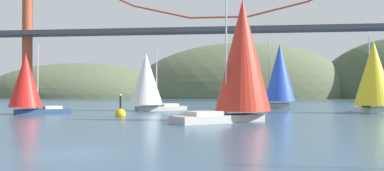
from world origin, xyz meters
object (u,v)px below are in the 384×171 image
sailboat_blue_spinnaker (278,75)px  channel_buoy (120,113)px  sailboat_scarlet_sail (241,58)px  sailboat_white_mainsail (147,81)px  sailboat_yellow_sail (373,75)px  sailboat_red_spinnaker (27,83)px

sailboat_blue_spinnaker → channel_buoy: size_ratio=4.06×
sailboat_blue_spinnaker → sailboat_scarlet_sail: 27.35m
sailboat_white_mainsail → channel_buoy: (0.14, -12.55, -3.66)m
sailboat_yellow_sail → sailboat_blue_spinnaker: bearing=131.6°
sailboat_scarlet_sail → sailboat_white_mainsail: bearing=126.0°
channel_buoy → sailboat_scarlet_sail: bearing=-21.7°
sailboat_white_mainsail → sailboat_red_spinnaker: size_ratio=1.04×
sailboat_scarlet_sail → channel_buoy: (-12.59, 5.00, -5.26)m
sailboat_red_spinnaker → sailboat_white_mainsail: bearing=38.9°
channel_buoy → sailboat_white_mainsail: bearing=90.6°
sailboat_white_mainsail → channel_buoy: sailboat_white_mainsail is taller
sailboat_white_mainsail → sailboat_yellow_sail: bearing=-4.8°
sailboat_red_spinnaker → sailboat_scarlet_sail: bearing=-18.1°
sailboat_red_spinnaker → channel_buoy: 12.77m
sailboat_blue_spinnaker → sailboat_white_mainsail: 20.16m
sailboat_blue_spinnaker → sailboat_red_spinnaker: 35.19m
sailboat_white_mainsail → sailboat_blue_spinnaker: bearing=27.5°
sailboat_red_spinnaker → channel_buoy: sailboat_red_spinnaker is taller
sailboat_white_mainsail → sailboat_red_spinnaker: 15.20m
sailboat_scarlet_sail → sailboat_red_spinnaker: 25.91m
sailboat_white_mainsail → sailboat_red_spinnaker: (-11.83, -9.54, -0.40)m
sailboat_blue_spinnaker → sailboat_white_mainsail: sailboat_blue_spinnaker is taller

